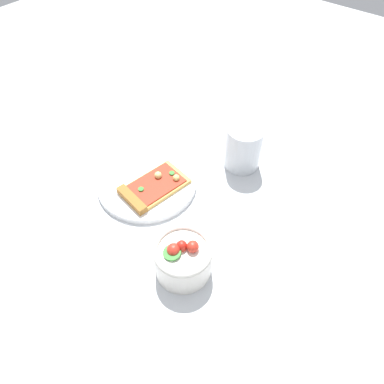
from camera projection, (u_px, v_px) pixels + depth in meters
name	position (u px, v px, depth m)	size (l,w,h in m)	color
ground_plane	(171.00, 183.00, 0.79)	(2.40, 2.40, 0.00)	silver
plate	(147.00, 182.00, 0.78)	(0.22, 0.22, 0.01)	white
pizza_slice_main	(152.00, 188.00, 0.76)	(0.15, 0.11, 0.02)	#E5B256
salad_bowl	(183.00, 258.00, 0.62)	(0.10, 0.10, 0.08)	white
soda_glass	(243.00, 148.00, 0.79)	(0.08, 0.08, 0.11)	silver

